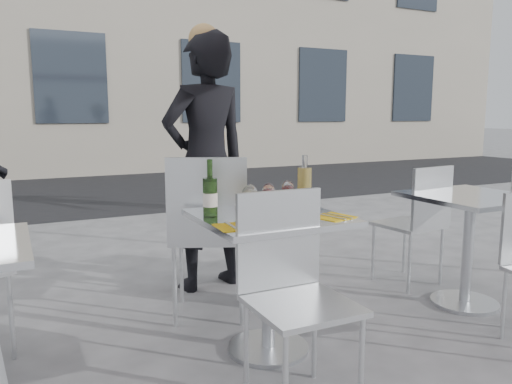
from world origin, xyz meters
name	(u,v)px	position (x,y,z in m)	size (l,w,h in m)	color
ground	(268,350)	(0.00, 0.00, 0.00)	(80.00, 80.00, 0.00)	#5E5E61
street_asphalt	(91,190)	(0.00, 6.50, 0.00)	(24.00, 5.00, 0.00)	black
main_table	(269,254)	(0.00, 0.00, 0.54)	(0.72, 0.72, 0.75)	#B7BABF
side_table_right	(469,226)	(1.50, 0.00, 0.54)	(0.72, 0.72, 0.75)	#B7BABF
chair_far	(208,224)	(-0.14, 0.52, 0.61)	(0.62, 0.63, 1.03)	silver
chair_near	(291,279)	(-0.12, -0.44, 0.55)	(0.43, 0.44, 0.93)	silver
side_chair_rfar	(419,216)	(1.47, 0.43, 0.53)	(0.45, 0.46, 0.90)	silver
woman_diner	(206,163)	(0.08, 1.12, 0.92)	(0.67, 0.44, 1.84)	black
pedestrian_b	(211,151)	(1.19, 3.91, 0.80)	(1.04, 0.60, 1.60)	#9D8565
pizza_near	(279,217)	(-0.01, -0.12, 0.76)	(0.30, 0.30, 0.02)	#E5B059
pizza_far	(264,204)	(0.08, 0.21, 0.77)	(0.33, 0.33, 0.03)	white
salad_plate	(266,209)	(-0.02, -0.01, 0.79)	(0.22, 0.22, 0.09)	white
wine_bottle	(210,195)	(-0.29, 0.08, 0.86)	(0.07, 0.08, 0.29)	#315A21
carafe	(304,185)	(0.31, 0.15, 0.87)	(0.08, 0.08, 0.29)	#D0B858
sugar_shaker	(301,200)	(0.23, 0.06, 0.80)	(0.06, 0.06, 0.11)	white
wineglass_white_a	(248,194)	(-0.10, 0.04, 0.86)	(0.07, 0.07, 0.16)	white
wineglass_white_b	(251,194)	(-0.07, 0.06, 0.86)	(0.07, 0.07, 0.16)	white
wineglass_red_a	(269,192)	(0.03, 0.06, 0.86)	(0.07, 0.07, 0.16)	white
wineglass_red_b	(288,189)	(0.18, 0.12, 0.86)	(0.07, 0.07, 0.16)	white
napkin_left	(236,226)	(-0.27, -0.18, 0.75)	(0.19, 0.20, 0.01)	yellow
napkin_right	(333,216)	(0.27, -0.20, 0.75)	(0.22, 0.22, 0.01)	yellow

